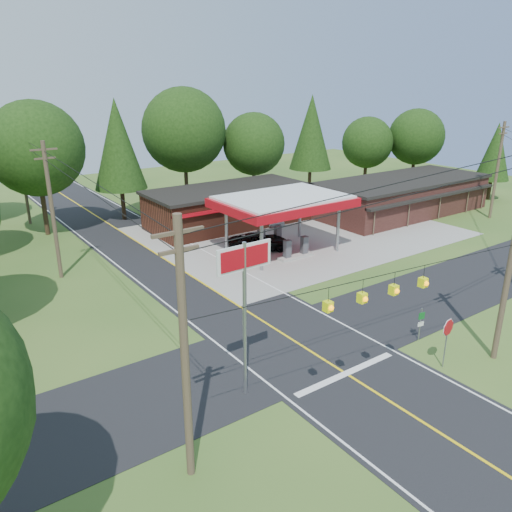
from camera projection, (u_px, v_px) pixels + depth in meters
ground at (300, 345)px, 27.70m from camera, size 120.00×120.00×0.00m
main_highway at (300, 344)px, 27.69m from camera, size 8.00×120.00×0.02m
cross_road at (300, 344)px, 27.69m from camera, size 70.00×7.00×0.02m
lane_center_yellow at (300, 344)px, 27.69m from camera, size 0.15×110.00×0.00m
gas_canopy at (283, 203)px, 41.18m from camera, size 10.60×7.40×4.88m
convenience_store at (229, 206)px, 50.19m from camera, size 16.40×7.55×3.80m
strip_building at (402, 196)px, 54.62m from camera, size 20.40×8.75×3.80m
utility_pole_near_left at (185, 351)px, 16.93m from camera, size 1.80×0.30×10.00m
utility_pole_far_left at (52, 209)px, 35.44m from camera, size 1.80×0.30×10.00m
utility_pole_far_right at (497, 169)px, 51.44m from camera, size 1.80×0.30×10.00m
utility_pole_north at (23, 177)px, 49.48m from camera, size 0.30×0.30×9.50m
overhead_beacons at (379, 278)px, 20.47m from camera, size 17.04×2.04×1.03m
treeline_backdrop at (134, 157)px, 44.11m from camera, size 70.27×51.59×13.30m
suv_car at (260, 242)px, 42.81m from camera, size 6.83×6.83×1.48m
sedan_car at (270, 216)px, 51.08m from camera, size 5.50×5.50×1.51m
big_stop_sign at (245, 283)px, 21.56m from camera, size 2.77×0.19×7.45m
octagonal_stop_sign at (448, 331)px, 24.84m from camera, size 0.94×0.15×2.74m
route_sign_post at (421, 322)px, 27.76m from camera, size 0.41×0.12×1.99m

